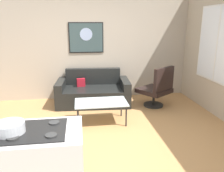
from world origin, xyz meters
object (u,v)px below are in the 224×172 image
Objects in this scene: couch at (93,93)px; coffee_table at (101,103)px; mixing_bowl at (10,128)px; wall_painting at (86,38)px; armchair at (157,88)px.

coffee_table is at bearing -86.12° from couch.
wall_painting reaches higher than mixing_bowl.
wall_painting is (-0.20, 1.66, 1.18)m from coffee_table.
mixing_bowl is (-1.07, -2.12, 0.56)m from coffee_table.
armchair is 1.12× the size of wall_painting.
coffee_table is at bearing 63.19° from mixing_bowl.
wall_painting reaches higher than armchair.
wall_painting is at bearing 76.98° from mixing_bowl.
coffee_table is at bearing -153.76° from armchair.
armchair is at bearing 26.24° from coffee_table.
mixing_bowl is (-2.47, -2.81, 0.50)m from armchair.
wall_painting is at bearing 96.80° from coffee_table.
armchair is 3.51× the size of mixing_bowl.
armchair is at bearing -31.26° from wall_painting.
couch is 1.85× the size of armchair.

